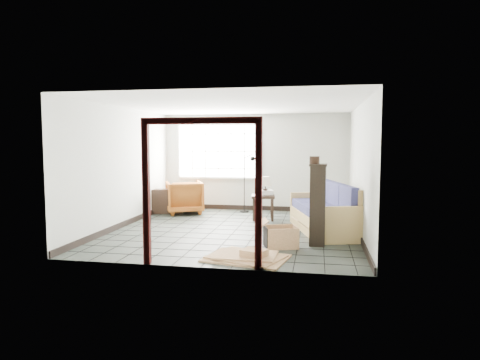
% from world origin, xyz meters
% --- Properties ---
extents(ground, '(5.50, 5.50, 0.00)m').
position_xyz_m(ground, '(0.00, 0.00, 0.00)').
color(ground, black).
rests_on(ground, ground).
extents(room_shell, '(5.02, 5.52, 2.61)m').
position_xyz_m(room_shell, '(0.00, 0.03, 1.68)').
color(room_shell, '#ADB1AA').
rests_on(room_shell, ground).
extents(window_panel, '(2.32, 0.08, 1.52)m').
position_xyz_m(window_panel, '(-1.00, 2.70, 1.60)').
color(window_panel, silver).
rests_on(window_panel, ground).
extents(doorway_trim, '(1.80, 0.08, 2.20)m').
position_xyz_m(doorway_trim, '(0.00, -2.70, 1.38)').
color(doorway_trim, '#370D0C').
rests_on(doorway_trim, ground).
extents(futon_sofa, '(1.45, 2.43, 1.01)m').
position_xyz_m(futon_sofa, '(1.86, 0.18, 0.37)').
color(futon_sofa, '#AA844C').
rests_on(futon_sofa, ground).
extents(armchair, '(1.17, 1.14, 0.92)m').
position_xyz_m(armchair, '(-1.73, 1.88, 0.46)').
color(armchair, brown).
rests_on(armchair, ground).
extents(side_table, '(0.61, 0.61, 0.59)m').
position_xyz_m(side_table, '(0.41, 1.31, 0.49)').
color(side_table, black).
rests_on(side_table, ground).
extents(table_lamp, '(0.32, 0.32, 0.43)m').
position_xyz_m(table_lamp, '(0.46, 1.34, 0.90)').
color(table_lamp, black).
rests_on(table_lamp, side_table).
extents(projector, '(0.35, 0.31, 0.11)m').
position_xyz_m(projector, '(0.48, 1.39, 0.65)').
color(projector, silver).
rests_on(projector, side_table).
extents(floor_lamp, '(0.43, 0.27, 1.55)m').
position_xyz_m(floor_lamp, '(-0.11, 2.31, 0.83)').
color(floor_lamp, black).
rests_on(floor_lamp, ground).
extents(console_shelf, '(0.85, 0.45, 0.63)m').
position_xyz_m(console_shelf, '(-2.15, 1.78, 0.32)').
color(console_shelf, black).
rests_on(console_shelf, ground).
extents(tall_shelf, '(0.33, 0.41, 1.46)m').
position_xyz_m(tall_shelf, '(1.69, -1.02, 0.74)').
color(tall_shelf, black).
rests_on(tall_shelf, ground).
extents(pot, '(0.20, 0.20, 0.13)m').
position_xyz_m(pot, '(1.62, -0.98, 1.52)').
color(pot, black).
rests_on(pot, tall_shelf).
extents(open_box, '(0.98, 0.67, 0.50)m').
position_xyz_m(open_box, '(1.06, -1.30, 0.18)').
color(open_box, '#8C6444').
rests_on(open_box, ground).
extents(cardboard_pile, '(1.40, 1.17, 0.18)m').
position_xyz_m(cardboard_pile, '(0.61, -2.19, 0.05)').
color(cardboard_pile, '#8C6444').
rests_on(cardboard_pile, ground).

